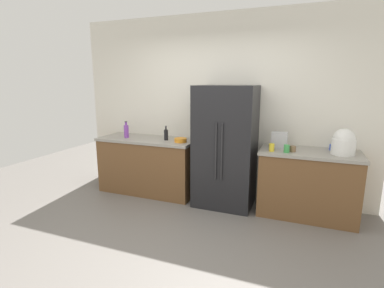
% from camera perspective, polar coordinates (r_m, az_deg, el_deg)
% --- Properties ---
extents(ground_plane, '(9.24, 9.24, 0.00)m').
position_cam_1_polar(ground_plane, '(3.40, -4.36, -19.55)').
color(ground_plane, slate).
extents(kitchen_back_panel, '(4.62, 0.10, 2.78)m').
position_cam_1_polar(kitchen_back_panel, '(4.58, 5.10, 7.15)').
color(kitchen_back_panel, silver).
rests_on(kitchen_back_panel, ground_plane).
extents(counter_left, '(1.58, 0.65, 0.89)m').
position_cam_1_polar(counter_left, '(4.82, -8.48, -4.09)').
color(counter_left, brown).
rests_on(counter_left, ground_plane).
extents(counter_right, '(1.26, 0.65, 0.89)m').
position_cam_1_polar(counter_right, '(4.23, 21.66, -7.20)').
color(counter_right, brown).
rests_on(counter_right, ground_plane).
extents(refrigerator, '(0.83, 0.69, 1.73)m').
position_cam_1_polar(refrigerator, '(4.21, 6.58, -0.52)').
color(refrigerator, black).
rests_on(refrigerator, ground_plane).
extents(toaster, '(0.21, 0.15, 0.22)m').
position_cam_1_polar(toaster, '(4.16, 16.75, 0.74)').
color(toaster, silver).
rests_on(toaster, counter_right).
extents(rice_cooker, '(0.28, 0.28, 0.33)m').
position_cam_1_polar(rice_cooker, '(4.07, 27.57, 0.24)').
color(rice_cooker, white).
rests_on(rice_cooker, counter_right).
extents(bottle_a, '(0.07, 0.07, 0.27)m').
position_cam_1_polar(bottle_a, '(4.83, -12.74, 2.52)').
color(bottle_a, purple).
rests_on(bottle_a, counter_left).
extents(bottle_b, '(0.06, 0.06, 0.22)m').
position_cam_1_polar(bottle_b, '(4.52, -5.11, 1.84)').
color(bottle_b, black).
rests_on(bottle_b, counter_left).
extents(cup_a, '(0.07, 0.07, 0.10)m').
position_cam_1_polar(cup_a, '(3.92, 18.06, -0.89)').
color(cup_a, green).
rests_on(cup_a, counter_right).
extents(cup_b, '(0.07, 0.07, 0.10)m').
position_cam_1_polar(cup_b, '(3.93, 15.35, -0.65)').
color(cup_b, yellow).
rests_on(cup_b, counter_right).
extents(cup_c, '(0.09, 0.09, 0.08)m').
position_cam_1_polar(cup_c, '(4.28, 25.89, -0.60)').
color(cup_c, blue).
rests_on(cup_c, counter_right).
extents(cup_d, '(0.08, 0.08, 0.08)m').
position_cam_1_polar(cup_d, '(3.99, 19.15, -0.91)').
color(cup_d, brown).
rests_on(cup_d, counter_right).
extents(bowl_a, '(0.19, 0.19, 0.06)m').
position_cam_1_polar(bowl_a, '(4.38, -2.26, 0.77)').
color(bowl_a, orange).
rests_on(bowl_a, counter_left).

